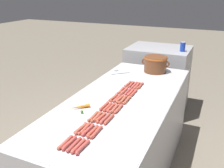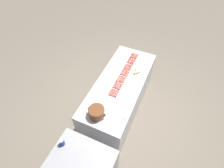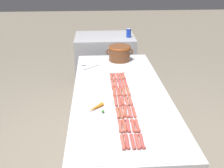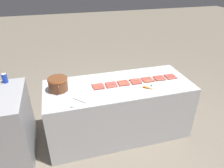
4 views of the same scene
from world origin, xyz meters
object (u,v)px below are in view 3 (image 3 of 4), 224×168
Objects in this scene: hot_dog_11 at (118,92)px; hot_dog_27 at (121,76)px; hot_dog_28 at (142,141)px; hot_dog_19 at (119,83)px; hot_dog_25 at (124,92)px; soda_can at (129,33)px; hot_dog_6 at (111,76)px; hot_dog_12 at (116,84)px; hot_dog_7 at (127,141)px; hot_dog_10 at (120,101)px; hot_dog_13 at (115,76)px; hot_dog_17 at (123,101)px; hot_dog_9 at (121,113)px; hot_dog_15 at (128,126)px; hot_dog_29 at (137,126)px; hot_dog_31 at (131,101)px; hot_dog_0 at (123,142)px; hot_dog_8 at (124,125)px; bean_pot at (120,52)px; hot_dog_1 at (120,126)px; hot_dog_24 at (127,101)px; carrot at (96,108)px; hot_dog_4 at (114,92)px; hot_dog_22 at (133,126)px; hot_dog_23 at (130,112)px; back_cabinet at (105,67)px; serving_spoon at (86,65)px; hot_dog_33 at (126,83)px; hot_dog_14 at (133,141)px; hot_dog_2 at (118,113)px; hot_dog_18 at (121,92)px; hot_dog_3 at (116,101)px; hot_dog_16 at (126,112)px; hot_dog_21 at (137,141)px; hot_dog_34 at (124,76)px; hot_dog_26 at (123,83)px; hot_dog_30 at (134,112)px; hot_dog_32 at (128,91)px.

hot_dog_27 is at bearing 80.66° from hot_dog_11.
hot_dog_19 is at bearing 93.65° from hot_dog_28.
hot_dog_25 is 1.55m from soda_can.
hot_dog_6 and hot_dog_19 have the same top height.
hot_dog_11 is 1.00× the size of hot_dog_12.
hot_dog_10 is (0.00, 0.54, 0.00)m from hot_dog_7.
hot_dog_13 and hot_dog_17 have the same top height.
hot_dog_9 is at bearing -95.05° from hot_dog_27.
hot_dog_9 is at bearing 99.23° from hot_dog_15.
hot_dog_31 is (0.00, 0.37, 0.00)m from hot_dog_29.
hot_dog_0 and hot_dog_8 have the same top height.
hot_dog_13 is 0.54m from bean_pot.
hot_dog_1 is 1.00× the size of hot_dog_24.
carrot reaches higher than hot_dog_19.
hot_dog_0 is 1.00× the size of hot_dog_4.
hot_dog_11 is at bearing 96.18° from hot_dog_22.
hot_dog_0 is at bearing -103.82° from hot_dog_23.
hot_dog_8 is at bearing -88.73° from back_cabinet.
carrot reaches higher than hot_dog_6.
serving_spoon is at bearing 95.51° from carrot.
bean_pot is at bearing 89.66° from hot_dog_31.
hot_dog_8 and hot_dog_27 have the same top height.
hot_dog_25 is at bearing -92.56° from bean_pot.
hot_dog_33 is (0.07, 0.72, 0.00)m from hot_dog_15.
hot_dog_28 is at bearing -1.29° from hot_dog_7.
soda_can is at bearing 81.47° from hot_dog_1.
hot_dog_14 is 0.55m from hot_dog_17.
carrot is (-0.20, 0.08, 0.00)m from hot_dog_9.
hot_dog_8 is 1.27× the size of soda_can.
hot_dog_2 is 1.00× the size of hot_dog_31.
hot_dog_10 reaches higher than serving_spoon.
hot_dog_11 is 1.00× the size of hot_dog_18.
hot_dog_7 is 0.19m from hot_dog_22.
hot_dog_23 is at bearing 94.60° from hot_dog_28.
hot_dog_3 is 0.54m from hot_dog_27.
hot_dog_7 is 1.47m from serving_spoon.
hot_dog_16 is at bearing -73.10° from serving_spoon.
hot_dog_33 is (0.09, 0.36, 0.00)m from hot_dog_10.
hot_dog_21 and hot_dog_34 have the same top height.
soda_can is at bearing 80.70° from hot_dog_26.
hot_dog_3 is 0.38m from hot_dog_22.
hot_dog_9 and hot_dog_30 have the same top height.
hot_dog_27 is 1.09m from hot_dog_28.
back_cabinet is 5.98× the size of hot_dog_3.
hot_dog_3 is 1.00× the size of hot_dog_8.
hot_dog_32 is at bearing 83.13° from hot_dog_15.
hot_dog_7 is at bearing 178.71° from hot_dog_28.
hot_dog_15 is (-0.01, 0.18, 0.00)m from hot_dog_14.
hot_dog_4 and hot_dog_9 have the same top height.
hot_dog_6 and hot_dog_30 have the same top height.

